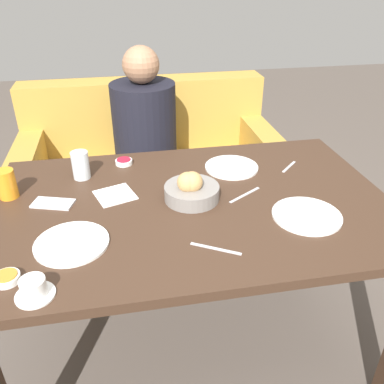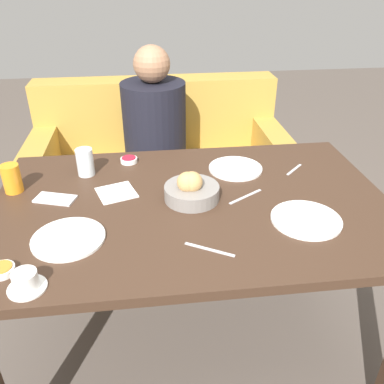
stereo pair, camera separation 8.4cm
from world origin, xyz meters
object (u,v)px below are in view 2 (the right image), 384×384
(jam_bowl_berry, at_px, (129,160))
(plate_far_center, at_px, (235,168))
(plate_near_right, at_px, (306,219))
(fork_silver, at_px, (245,197))
(seated_person, at_px, (156,161))
(bread_basket, at_px, (191,190))
(plate_near_left, at_px, (68,239))
(knife_silver, at_px, (210,250))
(napkin, at_px, (116,193))
(water_tumbler, at_px, (85,162))
(coffee_cup, at_px, (26,282))
(jam_bowl_honey, at_px, (2,270))
(juice_glass, at_px, (12,178))
(couch, at_px, (160,174))
(cell_phone, at_px, (55,199))
(spoon_coffee, at_px, (294,170))

(jam_bowl_berry, bearing_deg, plate_far_center, -15.66)
(plate_near_right, bearing_deg, fork_silver, 132.77)
(seated_person, height_order, fork_silver, seated_person)
(bread_basket, height_order, plate_far_center, bread_basket)
(jam_bowl_berry, bearing_deg, fork_silver, -39.06)
(plate_near_left, relative_size, plate_far_center, 1.03)
(knife_silver, xyz_separation_m, napkin, (-0.30, 0.39, 0.00))
(water_tumbler, bearing_deg, coffee_cup, -97.94)
(jam_bowl_berry, xyz_separation_m, jam_bowl_honey, (-0.36, -0.70, 0.00))
(knife_silver, bearing_deg, fork_silver, 58.23)
(plate_far_center, bearing_deg, juice_glass, -174.96)
(plate_near_left, bearing_deg, plate_near_right, 0.86)
(coffee_cup, height_order, jam_bowl_honey, coffee_cup)
(fork_silver, bearing_deg, couch, 104.89)
(jam_bowl_berry, distance_m, cell_phone, 0.40)
(plate_near_right, distance_m, cell_phone, 0.92)
(spoon_coffee, bearing_deg, plate_far_center, 171.99)
(plate_near_right, height_order, fork_silver, plate_near_right)
(bread_basket, height_order, knife_silver, bread_basket)
(plate_near_left, xyz_separation_m, cell_phone, (-0.08, 0.26, -0.00))
(juice_glass, distance_m, cell_phone, 0.20)
(juice_glass, bearing_deg, napkin, -9.15)
(water_tumbler, distance_m, fork_silver, 0.68)
(plate_near_left, xyz_separation_m, knife_silver, (0.45, -0.11, -0.00))
(bread_basket, distance_m, knife_silver, 0.32)
(knife_silver, bearing_deg, juice_glass, 146.75)
(coffee_cup, distance_m, fork_silver, 0.83)
(seated_person, xyz_separation_m, coffee_cup, (-0.41, -1.33, 0.29))
(jam_bowl_honey, relative_size, napkin, 0.43)
(jam_bowl_berry, xyz_separation_m, cell_phone, (-0.27, -0.29, -0.01))
(cell_phone, bearing_deg, jam_bowl_berry, 47.18)
(jam_bowl_berry, bearing_deg, cell_phone, -132.82)
(couch, bearing_deg, seated_person, -99.09)
(couch, relative_size, knife_silver, 10.25)
(plate_near_left, relative_size, fork_silver, 1.61)
(couch, height_order, knife_silver, couch)
(knife_silver, distance_m, napkin, 0.50)
(plate_near_right, bearing_deg, plate_near_left, -179.14)
(couch, bearing_deg, cell_phone, -113.36)
(bread_basket, distance_m, jam_bowl_berry, 0.43)
(spoon_coffee, bearing_deg, plate_near_right, -103.49)
(seated_person, bearing_deg, coffee_cup, -106.97)
(bread_basket, bearing_deg, juice_glass, 167.86)
(juice_glass, xyz_separation_m, jam_bowl_berry, (0.44, 0.21, -0.04))
(coffee_cup, distance_m, cell_phone, 0.48)
(seated_person, xyz_separation_m, plate_far_center, (0.32, -0.69, 0.27))
(couch, height_order, fork_silver, couch)
(spoon_coffee, bearing_deg, juice_glass, -177.81)
(plate_near_left, height_order, juice_glass, juice_glass)
(seated_person, bearing_deg, spoon_coffee, -51.60)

